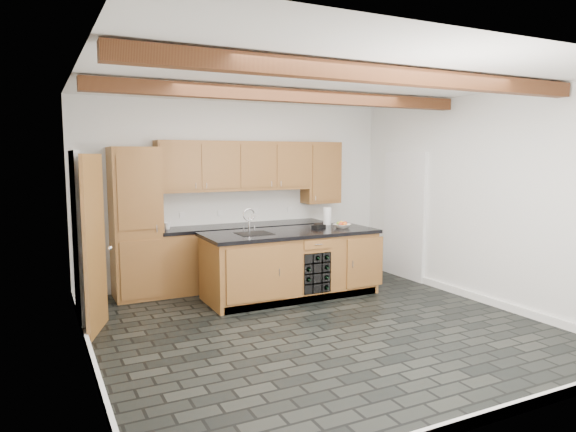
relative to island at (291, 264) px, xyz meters
name	(u,v)px	position (x,y,z in m)	size (l,w,h in m)	color
ground	(317,326)	(-0.31, -1.28, -0.46)	(5.00, 5.00, 0.00)	black
room_shell	(291,193)	(-0.39, -0.75, 1.06)	(5.01, 5.00, 5.00)	white
back_cabinetry	(222,223)	(-0.68, 0.95, 0.51)	(3.65, 0.62, 2.20)	#975C30
island	(291,264)	(0.00, 0.00, 0.00)	(2.48, 0.96, 0.93)	#975C30
faucet	(253,231)	(-0.56, 0.05, 0.50)	(0.45, 0.40, 0.34)	black
kitchen_scale	(319,226)	(0.49, 0.09, 0.50)	(0.23, 0.19, 0.06)	black
fruit_bowl	(342,226)	(0.81, -0.04, 0.49)	(0.24, 0.24, 0.06)	silver
fruit_cluster	(342,224)	(0.81, -0.04, 0.53)	(0.16, 0.17, 0.07)	#B41827
paper_towel	(327,216)	(0.80, 0.36, 0.60)	(0.12, 0.12, 0.26)	white
mug	(167,226)	(-1.51, 0.96, 0.52)	(0.11, 0.11, 0.10)	white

